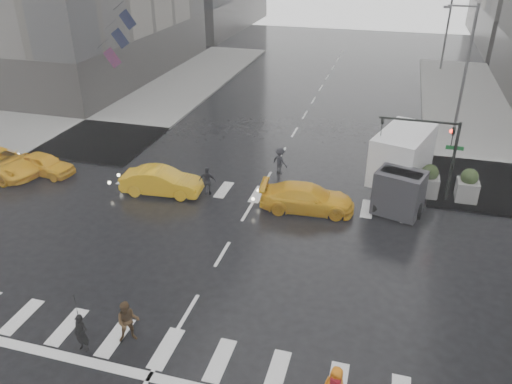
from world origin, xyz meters
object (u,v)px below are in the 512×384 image
(taxi_mid, at_px, (162,181))
(box_truck, at_px, (401,164))
(traffic_signal_pole, at_px, (436,144))
(pedestrian_brown, at_px, (128,322))
(taxi_front, at_px, (44,164))

(taxi_mid, height_order, box_truck, box_truck)
(taxi_mid, bearing_deg, box_truck, -79.98)
(traffic_signal_pole, xyz_separation_m, taxi_mid, (-14.16, -3.32, -2.48))
(traffic_signal_pole, height_order, pedestrian_brown, traffic_signal_pole)
(pedestrian_brown, height_order, taxi_front, pedestrian_brown)
(taxi_front, bearing_deg, traffic_signal_pole, -75.42)
(pedestrian_brown, distance_m, box_truck, 16.73)
(pedestrian_brown, height_order, taxi_mid, pedestrian_brown)
(taxi_front, bearing_deg, taxi_mid, -85.84)
(pedestrian_brown, distance_m, taxi_front, 15.99)
(traffic_signal_pole, distance_m, taxi_front, 22.35)
(taxi_mid, bearing_deg, traffic_signal_pole, -82.30)
(taxi_front, distance_m, taxi_mid, 7.86)
(taxi_mid, xyz_separation_m, box_truck, (12.63, 3.51, 1.07))
(traffic_signal_pole, distance_m, pedestrian_brown, 17.58)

